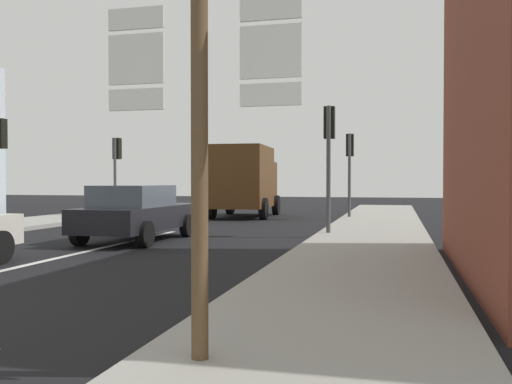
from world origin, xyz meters
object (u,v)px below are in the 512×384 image
(traffic_light_far_right, at_px, (350,156))
(sedan_far, at_px, (136,212))
(route_sign_post, at_px, (200,142))
(delivery_truck, at_px, (245,179))
(traffic_light_near_right, at_px, (329,140))
(traffic_light_far_left, at_px, (117,159))

(traffic_light_far_right, bearing_deg, sedan_far, -116.73)
(sedan_far, relative_size, route_sign_post, 1.32)
(delivery_truck, xyz_separation_m, traffic_light_near_right, (4.59, -7.88, 1.07))
(sedan_far, bearing_deg, traffic_light_far_right, 63.27)
(traffic_light_near_right, bearing_deg, traffic_light_far_right, 90.00)
(route_sign_post, xyz_separation_m, traffic_light_far_left, (-10.08, 17.73, 0.62))
(sedan_far, distance_m, traffic_light_near_right, 5.68)
(traffic_light_far_left, bearing_deg, route_sign_post, -60.37)
(route_sign_post, distance_m, traffic_light_far_left, 20.40)
(route_sign_post, height_order, traffic_light_far_right, traffic_light_far_right)
(delivery_truck, distance_m, traffic_light_far_right, 4.73)
(delivery_truck, bearing_deg, route_sign_post, -75.91)
(traffic_light_far_left, bearing_deg, delivery_truck, 18.86)
(sedan_far, relative_size, traffic_light_far_left, 1.24)
(delivery_truck, bearing_deg, traffic_light_far_right, -8.28)
(delivery_truck, xyz_separation_m, traffic_light_far_left, (-5.19, -1.77, 0.88))
(traffic_light_far_right, bearing_deg, traffic_light_near_right, -90.00)
(sedan_far, bearing_deg, route_sign_post, -61.30)
(delivery_truck, xyz_separation_m, traffic_light_far_right, (4.59, -0.67, 0.93))
(sedan_far, xyz_separation_m, traffic_light_far_right, (4.80, 9.52, 1.82))
(traffic_light_far_left, relative_size, traffic_light_far_right, 0.98)
(delivery_truck, distance_m, traffic_light_far_left, 5.55)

